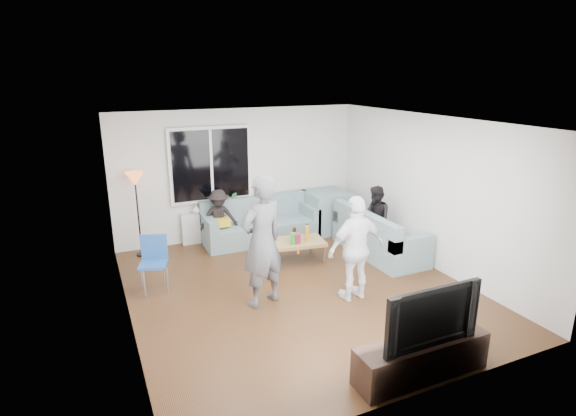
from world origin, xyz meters
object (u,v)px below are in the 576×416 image
player_left (262,241)px  television (426,313)px  sofa_back_section (261,220)px  side_chair (153,265)px  floor_lamp (138,215)px  spectator_right (375,219)px  sofa_right_section (380,232)px  spectator_back (219,218)px  coffee_table (293,251)px  player_right (356,248)px  tv_console (421,358)px

player_left → television: 2.51m
sofa_back_section → side_chair: side_chair is taller
floor_lamp → spectator_right: 4.37m
sofa_right_section → side_chair: side_chair is taller
sofa_right_section → sofa_back_section: bearing=48.5°
television → sofa_back_section: bearing=90.9°
side_chair → player_left: (1.38, -1.08, 0.54)m
sofa_right_section → spectator_back: spectator_back is taller
floor_lamp → television: 5.48m
spectator_right → sofa_back_section: bearing=-116.2°
coffee_table → spectator_back: 1.66m
spectator_back → spectator_right: bearing=-21.2°
sofa_right_section → player_left: (-2.69, -0.92, 0.54)m
coffee_table → player_left: size_ratio=0.57×
sofa_back_section → coffee_table: (0.12, -1.27, -0.22)m
spectator_right → spectator_back: spectator_right is taller
side_chair → player_right: 3.10m
player_left → spectator_back: 2.54m
tv_console → side_chair: bearing=125.2°
sofa_back_section → player_right: size_ratio=1.45×
coffee_table → player_right: player_right is taller
floor_lamp → spectator_back: bearing=-5.5°
floor_lamp → player_right: size_ratio=0.98×
player_right → tv_console: (-0.32, -1.89, -0.57)m
player_right → spectator_right: bearing=-135.9°
sofa_right_section → floor_lamp: (-4.07, 1.73, 0.36)m
sofa_back_section → tv_console: size_ratio=1.44×
floor_lamp → side_chair: bearing=-90.0°
tv_console → coffee_table: bearing=89.2°
sofa_right_section → tv_console: 3.63m
tv_console → television: 0.56m
tv_console → sofa_back_section: bearing=90.9°
coffee_table → spectator_right: bearing=-4.6°
floor_lamp → player_left: size_ratio=0.81×
coffee_table → player_right: size_ratio=0.69×
sofa_back_section → coffee_table: 1.29m
player_left → spectator_back: bearing=-109.7°
player_right → sofa_right_section: bearing=-139.1°
sofa_back_section → spectator_back: 0.86m
player_right → spectator_back: player_right is taller
spectator_right → tv_console: (-1.69, -3.37, -0.41)m
side_chair → tv_console: bearing=-36.0°
television → sofa_right_section: bearing=62.2°
sofa_back_section → player_right: player_right is taller
sofa_back_section → floor_lamp: bearing=175.8°
player_left → side_chair: bearing=-56.0°
player_left → player_right: bearing=144.8°
player_right → tv_console: size_ratio=0.99×
side_chair → television: bearing=-36.0°
floor_lamp → coffee_table: bearing=-30.7°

